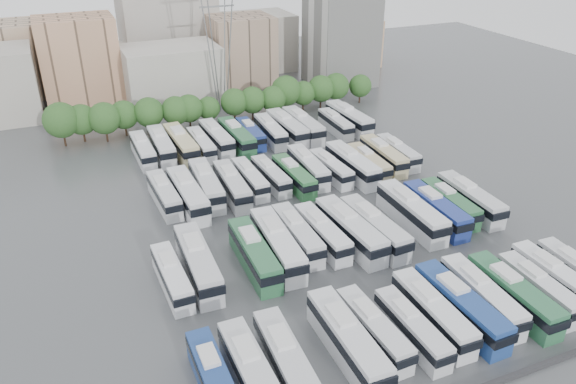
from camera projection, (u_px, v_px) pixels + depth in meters
name	position (u px, v px, depth m)	size (l,w,h in m)	color
ground	(316.00, 222.00, 77.42)	(220.00, 220.00, 0.00)	#424447
tree_line	(214.00, 104.00, 109.16)	(66.59, 7.57, 8.09)	black
city_buildings	(154.00, 54.00, 129.88)	(102.00, 35.00, 20.00)	#9E998E
apartment_tower	(341.00, 28.00, 130.58)	(14.00, 14.00, 26.00)	silver
electricity_pylon	(217.00, 19.00, 110.33)	(9.00, 6.91, 33.83)	slate
bus_r0_s0	(214.00, 379.00, 49.69)	(2.43, 11.01, 3.45)	navy
bus_r0_s1	(252.00, 374.00, 49.93)	(2.80, 12.35, 3.87)	silver
bus_r0_s2	(287.00, 362.00, 51.19)	(3.21, 12.47, 3.88)	silver
bus_r0_s4	(347.00, 340.00, 53.63)	(3.02, 13.12, 4.11)	silver
bus_r0_s5	(373.00, 329.00, 55.49)	(2.83, 11.27, 3.51)	silver
bus_r0_s6	(412.00, 328.00, 55.67)	(2.43, 10.83, 3.39)	silver
bus_r0_s7	(433.00, 312.00, 57.52)	(2.80, 12.08, 3.78)	silver
bus_r0_s8	(461.00, 306.00, 58.20)	(3.04, 12.93, 4.04)	navy
bus_r0_s9	(481.00, 296.00, 59.92)	(3.26, 12.24, 3.80)	silver
bus_r0_s10	(513.00, 294.00, 60.04)	(2.87, 12.58, 3.94)	#2C6742
bus_r0_s11	(538.00, 288.00, 61.35)	(2.68, 11.13, 3.48)	silver
bus_r0_s12	(554.00, 277.00, 62.96)	(2.56, 11.55, 3.62)	white
bus_r1_s0	(172.00, 277.00, 63.23)	(2.71, 11.09, 3.46)	silver
bus_r1_s1	(198.00, 263.00, 65.05)	(3.29, 13.48, 4.21)	silver
bus_r1_s3	(254.00, 254.00, 66.77)	(3.17, 13.00, 4.06)	#2C663F
bus_r1_s4	(277.00, 244.00, 68.47)	(3.65, 13.73, 4.27)	silver
bus_r1_s5	(297.00, 234.00, 70.97)	(2.82, 12.11, 3.79)	silver
bus_r1_s6	(322.00, 233.00, 71.38)	(2.90, 11.88, 3.71)	silver
bus_r1_s7	(350.00, 230.00, 71.45)	(3.65, 13.75, 4.27)	silver
bus_r1_s8	(374.00, 227.00, 72.17)	(3.47, 13.23, 4.11)	silver
bus_r1_s10	(411.00, 212.00, 75.62)	(3.16, 13.70, 4.29)	silver
bus_r1_s11	(435.00, 209.00, 76.53)	(2.99, 12.71, 3.97)	navy
bus_r1_s12	(450.00, 203.00, 78.49)	(2.85, 11.52, 3.59)	#2B653B
bus_r1_s13	(470.00, 198.00, 79.30)	(3.10, 12.73, 3.97)	silver
bus_r2_s1	(164.00, 194.00, 80.78)	(3.01, 11.73, 3.65)	silver
bus_r2_s2	(188.00, 194.00, 80.17)	(3.23, 13.50, 4.22)	silver
bus_r2_s3	(206.00, 184.00, 83.06)	(3.53, 13.22, 4.11)	silver
bus_r2_s4	(232.00, 185.00, 83.10)	(3.16, 12.57, 3.92)	silver
bus_r2_s5	(250.00, 179.00, 85.57)	(2.53, 11.05, 3.46)	silver
bus_r2_s6	(271.00, 176.00, 86.56)	(2.83, 10.94, 3.41)	silver
bus_r2_s7	(294.00, 176.00, 86.18)	(2.88, 11.67, 3.64)	#2F6E3B
bus_r2_s8	(308.00, 167.00, 88.99)	(3.14, 12.28, 3.82)	silver
bus_r2_s9	(331.00, 168.00, 88.93)	(2.93, 11.02, 3.42)	silver
bus_r2_s10	(352.00, 164.00, 89.39)	(3.23, 13.29, 4.15)	silver
bus_r2_s11	(369.00, 162.00, 90.77)	(2.75, 11.24, 3.51)	#C4B386
bus_r2_s12	(383.00, 155.00, 92.97)	(3.06, 12.26, 3.82)	#CABB8B
bus_r2_s13	(398.00, 152.00, 94.58)	(2.72, 11.14, 3.47)	silver
bus_r3_s1	(143.00, 150.00, 95.13)	(2.69, 11.73, 3.67)	silver
bus_r3_s2	(161.00, 145.00, 96.54)	(2.92, 12.74, 3.99)	silver
bus_r3_s3	(181.00, 144.00, 96.94)	(3.46, 13.50, 4.20)	beige
bus_r3_s4	(201.00, 144.00, 97.50)	(2.58, 11.23, 3.52)	silver
bus_r3_s5	(217.00, 138.00, 99.75)	(3.23, 12.62, 3.93)	silver
bus_r3_s6	(237.00, 136.00, 99.98)	(3.24, 13.17, 4.11)	#2B653D
bus_r3_s7	(251.00, 133.00, 102.16)	(2.63, 11.10, 3.47)	navy
bus_r3_s8	(270.00, 131.00, 102.74)	(3.11, 12.21, 3.80)	silver
bus_r3_s9	(287.00, 128.00, 103.75)	(3.33, 13.54, 4.22)	silver
bus_r3_s10	(303.00, 125.00, 104.76)	(3.04, 13.61, 4.27)	silver
bus_r3_s12	(336.00, 123.00, 106.65)	(2.62, 11.20, 3.50)	silver
bus_r3_s13	(349.00, 118.00, 108.06)	(3.53, 13.76, 4.28)	silver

